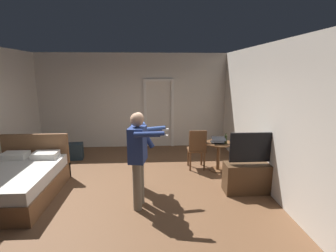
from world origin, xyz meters
TOP-DOWN VIEW (x-y plane):
  - ground_plane at (0.00, 0.00)m, footprint 6.96×6.96m
  - wall_back at (0.00, 3.23)m, footprint 5.96×0.12m
  - wall_right at (2.92, 0.00)m, footprint 0.12×6.57m
  - doorway_frame at (0.79, 3.15)m, footprint 0.93×0.08m
  - bed at (-1.98, -0.03)m, footprint 1.41×1.96m
  - tv_flatscreen at (2.56, -0.09)m, footprint 1.13×0.40m
  - side_table at (2.16, 1.03)m, footprint 0.65×0.65m
  - laptop at (2.12, 0.99)m, footprint 0.34×0.35m
  - bottle_on_table at (2.30, 0.95)m, footprint 0.06×0.06m
  - wooden_chair at (1.66, 1.15)m, footprint 0.42×0.42m
  - person_blue_shirt at (0.35, -0.52)m, footprint 0.66×0.63m
  - person_striped_shirt at (0.34, 0.11)m, footprint 0.72×0.57m
  - suitcase_dark at (-1.63, 2.04)m, footprint 0.65×0.36m

SIDE VIEW (x-z plane):
  - ground_plane at x=0.00m, z-range 0.00..0.00m
  - suitcase_dark at x=-1.63m, z-range 0.00..0.45m
  - bed at x=-1.98m, z-range -0.21..0.81m
  - tv_flatscreen at x=2.56m, z-range -0.24..0.97m
  - side_table at x=2.16m, z-range 0.12..0.82m
  - wooden_chair at x=1.66m, z-range 0.05..1.04m
  - laptop at x=2.12m, z-range 0.67..0.83m
  - bottle_on_table at x=2.30m, z-range 0.68..0.92m
  - person_striped_shirt at x=0.34m, z-range 0.12..1.71m
  - person_blue_shirt at x=0.35m, z-range 0.13..1.81m
  - doorway_frame at x=0.79m, z-range 0.16..2.29m
  - wall_back at x=0.00m, z-range 0.00..2.90m
  - wall_right at x=2.92m, z-range 0.00..2.90m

